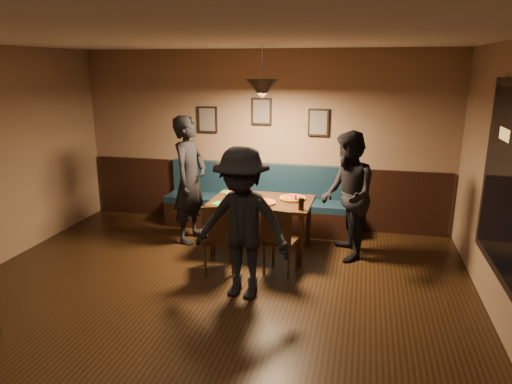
% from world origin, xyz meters
% --- Properties ---
extents(floor, '(7.00, 7.00, 0.00)m').
position_xyz_m(floor, '(0.00, 0.00, 0.00)').
color(floor, black).
rests_on(floor, ground).
extents(ceiling, '(7.00, 7.00, 0.00)m').
position_xyz_m(ceiling, '(0.00, 0.00, 2.80)').
color(ceiling, silver).
rests_on(ceiling, ground).
extents(wall_back, '(6.00, 0.00, 6.00)m').
position_xyz_m(wall_back, '(0.00, 3.50, 1.40)').
color(wall_back, '#8C704F').
rests_on(wall_back, ground).
extents(wainscot, '(5.88, 0.06, 1.00)m').
position_xyz_m(wainscot, '(0.00, 3.47, 0.50)').
color(wainscot, black).
rests_on(wainscot, ground).
extents(booth_bench, '(3.00, 0.60, 1.00)m').
position_xyz_m(booth_bench, '(0.00, 3.20, 0.50)').
color(booth_bench, '#0F232D').
rests_on(booth_bench, ground).
extents(picture_left, '(0.32, 0.04, 0.42)m').
position_xyz_m(picture_left, '(-0.90, 3.47, 1.70)').
color(picture_left, black).
rests_on(picture_left, wall_back).
extents(picture_center, '(0.32, 0.04, 0.42)m').
position_xyz_m(picture_center, '(0.00, 3.47, 1.85)').
color(picture_center, black).
rests_on(picture_center, wall_back).
extents(picture_right, '(0.32, 0.04, 0.42)m').
position_xyz_m(picture_right, '(0.90, 3.47, 1.70)').
color(picture_right, black).
rests_on(picture_right, wall_back).
extents(pendant_lamp, '(0.44, 0.44, 0.25)m').
position_xyz_m(pendant_lamp, '(0.27, 2.31, 2.25)').
color(pendant_lamp, black).
rests_on(pendant_lamp, ceiling).
extents(dining_table, '(1.40, 0.91, 0.74)m').
position_xyz_m(dining_table, '(0.27, 2.31, 0.37)').
color(dining_table, '#33150E').
rests_on(dining_table, floor).
extents(chair_near_left, '(0.51, 0.51, 0.91)m').
position_xyz_m(chair_near_left, '(-0.12, 1.53, 0.45)').
color(chair_near_left, black).
rests_on(chair_near_left, floor).
extents(chair_near_right, '(0.44, 0.44, 0.86)m').
position_xyz_m(chair_near_right, '(0.65, 1.69, 0.43)').
color(chair_near_right, black).
rests_on(chair_near_right, floor).
extents(diner_left, '(0.53, 0.73, 1.87)m').
position_xyz_m(diner_left, '(-0.84, 2.45, 0.93)').
color(diner_left, black).
rests_on(diner_left, floor).
extents(diner_right, '(0.83, 0.97, 1.73)m').
position_xyz_m(diner_right, '(1.43, 2.34, 0.87)').
color(diner_right, black).
rests_on(diner_right, floor).
extents(diner_front, '(1.19, 0.80, 1.72)m').
position_xyz_m(diner_front, '(0.35, 0.94, 0.86)').
color(diner_front, black).
rests_on(diner_front, floor).
extents(pizza_a, '(0.48, 0.48, 0.04)m').
position_xyz_m(pizza_a, '(-0.11, 2.48, 0.76)').
color(pizza_a, '#C76B25').
rests_on(pizza_a, dining_table).
extents(pizza_b, '(0.38, 0.38, 0.04)m').
position_xyz_m(pizza_b, '(0.33, 2.15, 0.76)').
color(pizza_b, orange).
rests_on(pizza_b, dining_table).
extents(pizza_c, '(0.43, 0.43, 0.04)m').
position_xyz_m(pizza_c, '(0.68, 2.44, 0.76)').
color(pizza_c, orange).
rests_on(pizza_c, dining_table).
extents(soda_glass, '(0.10, 0.10, 0.16)m').
position_xyz_m(soda_glass, '(0.86, 1.99, 0.82)').
color(soda_glass, black).
rests_on(soda_glass, dining_table).
extents(tabasco_bottle, '(0.04, 0.04, 0.12)m').
position_xyz_m(tabasco_bottle, '(0.74, 2.31, 0.80)').
color(tabasco_bottle, '#A60517').
rests_on(tabasco_bottle, dining_table).
extents(napkin_a, '(0.17, 0.17, 0.01)m').
position_xyz_m(napkin_a, '(-0.34, 2.60, 0.75)').
color(napkin_a, '#1D6D37').
rests_on(napkin_a, dining_table).
extents(napkin_b, '(0.20, 0.20, 0.01)m').
position_xyz_m(napkin_b, '(-0.27, 2.01, 0.75)').
color(napkin_b, '#22802F').
rests_on(napkin_b, dining_table).
extents(cutlery_set, '(0.18, 0.05, 0.00)m').
position_xyz_m(cutlery_set, '(0.25, 1.93, 0.74)').
color(cutlery_set, silver).
rests_on(cutlery_set, dining_table).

